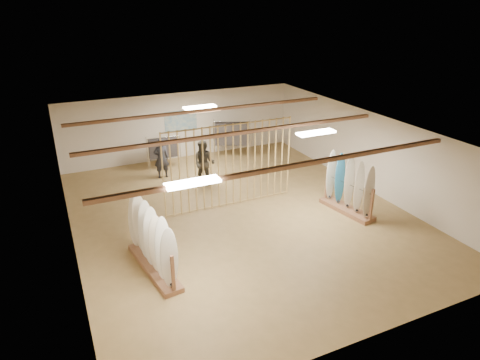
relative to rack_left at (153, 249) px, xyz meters
name	(u,v)px	position (x,y,z in m)	size (l,w,h in m)	color
floor	(240,214)	(3.25, 1.81, -0.61)	(12.00, 12.00, 0.00)	#A4834F
ceiling	(240,130)	(3.25, 1.81, 2.19)	(12.00, 12.00, 0.00)	gray
wall_back	(181,126)	(3.25, 7.81, 0.79)	(12.00, 12.00, 0.00)	silver
wall_front	(372,282)	(3.25, -4.19, 0.79)	(12.00, 12.00, 0.00)	silver
wall_left	(67,204)	(-1.75, 1.81, 0.79)	(12.00, 12.00, 0.00)	silver
wall_right	(369,152)	(8.25, 1.81, 0.79)	(12.00, 12.00, 0.00)	silver
ceiling_slats	(240,133)	(3.25, 1.81, 2.11)	(9.50, 6.12, 0.10)	#916042
light_panels	(240,132)	(3.25, 1.81, 2.13)	(1.20, 0.35, 0.06)	white
bamboo_partition	(230,166)	(3.25, 2.61, 0.79)	(4.45, 0.05, 2.78)	tan
poster	(181,121)	(3.25, 7.79, 0.99)	(1.40, 0.03, 0.90)	teal
rack_left	(153,249)	(0.00, 0.00, 0.00)	(0.83, 2.58, 1.78)	#916042
rack_right	(348,193)	(6.47, 0.56, 0.04)	(0.84, 2.05, 1.90)	#916042
clothing_rack_a	(163,148)	(2.16, 6.77, 0.27)	(1.27, 0.38, 1.36)	silver
clothing_rack_b	(232,134)	(5.17, 6.80, 0.46)	(1.46, 0.95, 1.65)	silver
shopper_a	(161,156)	(1.84, 5.90, 0.27)	(0.64, 0.43, 1.76)	#24252C
shopper_b	(204,160)	(3.06, 4.53, 0.35)	(0.93, 0.72, 1.92)	#39352C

